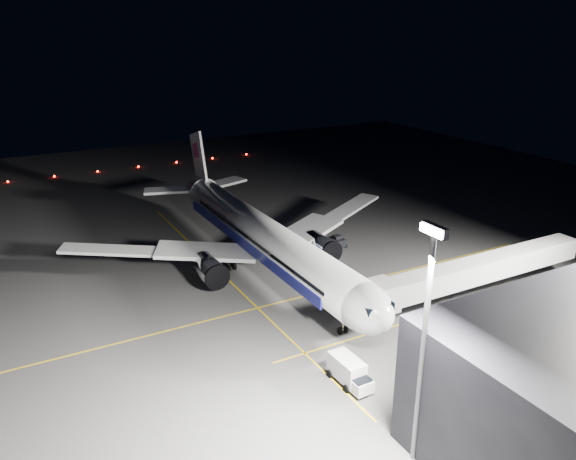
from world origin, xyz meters
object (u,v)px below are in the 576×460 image
(safety_cone_a, at_px, (298,270))
(safety_cone_b, at_px, (328,274))
(jet_bridge, at_px, (469,272))
(safety_cone_c, at_px, (300,255))
(baggage_tug, at_px, (337,241))
(floodlight_mast_south, at_px, (425,328))
(service_truck, at_px, (350,372))
(airliner, at_px, (261,235))

(safety_cone_a, height_order, safety_cone_b, safety_cone_a)
(jet_bridge, xyz_separation_m, safety_cone_c, (-24.23, -10.84, -4.31))
(baggage_tug, distance_m, safety_cone_c, 7.29)
(floodlight_mast_south, xyz_separation_m, service_truck, (-11.01, 1.13, -10.90))
(jet_bridge, bearing_deg, floodlight_mast_south, -53.21)
(baggage_tug, xyz_separation_m, safety_cone_a, (5.49, -10.46, -0.61))
(baggage_tug, bearing_deg, safety_cone_a, -65.35)
(service_truck, distance_m, baggage_tug, 37.19)
(baggage_tug, bearing_deg, airliner, -86.40)
(safety_cone_c, bearing_deg, baggage_tug, 94.21)
(baggage_tug, height_order, safety_cone_c, baggage_tug)
(jet_bridge, xyz_separation_m, safety_cone_a, (-19.27, -14.06, -4.26))
(baggage_tug, relative_size, safety_cone_c, 5.27)
(airliner, xyz_separation_m, jet_bridge, (23.08, 18.06, -0.58))
(airliner, relative_size, jet_bridge, 1.79)
(baggage_tug, bearing_deg, jet_bridge, 5.21)
(service_truck, relative_size, safety_cone_a, 8.54)
(airliner, bearing_deg, jet_bridge, 38.04)
(service_truck, xyz_separation_m, safety_cone_b, (-22.99, 12.00, -1.17))
(airliner, height_order, floodlight_mast_south, floodlight_mast_south)
(baggage_tug, xyz_separation_m, safety_cone_c, (0.53, -7.24, -0.65))
(floodlight_mast_south, xyz_separation_m, safety_cone_c, (-42.23, 13.23, -12.10))
(floodlight_mast_south, relative_size, safety_cone_a, 32.51)
(jet_bridge, height_order, baggage_tug, jet_bridge)
(safety_cone_b, bearing_deg, airliner, -134.83)
(service_truck, xyz_separation_m, baggage_tug, (-31.75, 19.34, -0.54))
(service_truck, height_order, safety_cone_c, service_truck)
(airliner, height_order, baggage_tug, airliner)
(safety_cone_a, xyz_separation_m, safety_cone_c, (-4.96, 3.22, -0.05))
(airliner, relative_size, safety_cone_c, 113.18)
(safety_cone_b, distance_m, safety_cone_c, 8.23)
(service_truck, relative_size, safety_cone_c, 10.01)
(airliner, bearing_deg, safety_cone_b, 45.17)
(safety_cone_a, distance_m, safety_cone_b, 4.52)
(airliner, relative_size, service_truck, 11.30)
(safety_cone_b, bearing_deg, baggage_tug, 140.03)
(airliner, height_order, service_truck, airliner)
(safety_cone_b, xyz_separation_m, safety_cone_c, (-8.23, 0.10, -0.02))
(baggage_tug, bearing_deg, service_truck, -34.40)
(jet_bridge, distance_m, safety_cone_c, 26.89)
(jet_bridge, height_order, safety_cone_b, jet_bridge)
(safety_cone_c, bearing_deg, service_truck, -21.19)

